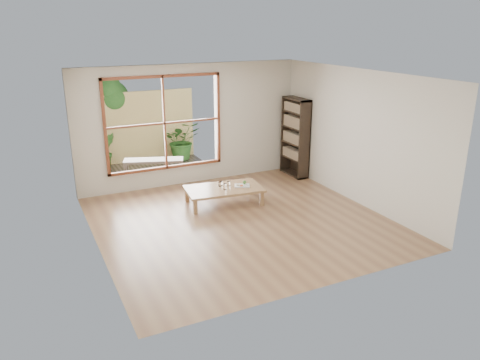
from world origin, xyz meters
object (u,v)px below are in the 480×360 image
object	(u,v)px
low_table	(224,190)
food_tray	(242,185)
bookshelf	(295,137)
garden_bench	(154,162)

from	to	relation	value
low_table	food_tray	bearing A→B (deg)	-1.70
bookshelf	low_table	bearing A→B (deg)	-156.58
low_table	bookshelf	size ratio (longest dim) A/B	0.87
low_table	garden_bench	xyz separation A→B (m)	(-0.79, 2.16, 0.10)
food_tray	garden_bench	bearing A→B (deg)	142.89
low_table	garden_bench	world-z (taller)	garden_bench
bookshelf	garden_bench	bearing A→B (deg)	158.69
low_table	food_tray	world-z (taller)	food_tray
bookshelf	garden_bench	world-z (taller)	bookshelf
bookshelf	food_tray	distance (m)	2.20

